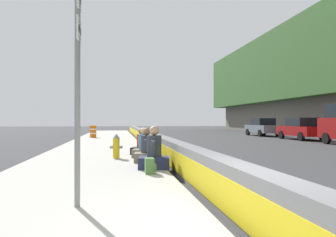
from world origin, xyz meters
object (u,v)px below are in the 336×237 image
(seated_person_foreground, at_px, (154,155))
(seated_person_rear, at_px, (144,148))
(route_sign_post, at_px, (78,76))
(seated_person_far, at_px, (141,146))
(fire_hydrant, at_px, (116,146))
(construction_barrel, at_px, (93,131))
(seated_person_middle, at_px, (147,151))
(backpack, at_px, (150,166))
(parked_car_fourth, at_px, (301,129))
(parked_car_midline, at_px, (262,127))

(seated_person_foreground, distance_m, seated_person_rear, 2.83)
(route_sign_post, distance_m, seated_person_foreground, 4.55)
(seated_person_far, bearing_deg, fire_hydrant, 140.26)
(seated_person_rear, bearing_deg, construction_barrel, 11.23)
(seated_person_middle, bearing_deg, backpack, 176.75)
(backpack, xyz_separation_m, parked_car_fourth, (14.94, -13.30, 0.53))
(seated_person_foreground, distance_m, parked_car_fourth, 19.20)
(route_sign_post, height_order, backpack, route_sign_post)
(fire_hydrant, relative_size, seated_person_far, 0.85)
(fire_hydrant, xyz_separation_m, construction_barrel, (14.56, 1.85, 0.03))
(fire_hydrant, height_order, parked_car_midline, parked_car_midline)
(seated_person_foreground, xyz_separation_m, construction_barrel, (17.22, 2.93, 0.10))
(seated_person_foreground, distance_m, construction_barrel, 17.47)
(seated_person_foreground, xyz_separation_m, seated_person_middle, (1.45, 0.08, -0.03))
(seated_person_middle, height_order, parked_car_fourth, parked_car_fourth)
(seated_person_rear, height_order, construction_barrel, seated_person_rear)
(seated_person_middle, relative_size, parked_car_fourth, 0.25)
(seated_person_middle, relative_size, seated_person_far, 1.08)
(fire_hydrant, height_order, parked_car_fourth, parked_car_fourth)
(parked_car_midline, bearing_deg, seated_person_far, 141.96)
(route_sign_post, relative_size, construction_barrel, 3.79)
(seated_person_foreground, bearing_deg, construction_barrel, 9.64)
(seated_person_rear, bearing_deg, parked_car_midline, -36.38)
(route_sign_post, height_order, seated_person_far, route_sign_post)
(parked_car_midline, bearing_deg, construction_barrel, 101.43)
(backpack, bearing_deg, parked_car_midline, -31.57)
(seated_person_foreground, height_order, seated_person_middle, seated_person_foreground)
(route_sign_post, xyz_separation_m, fire_hydrant, (6.54, -0.59, -1.62))
(seated_person_far, bearing_deg, seated_person_rear, -179.27)
(seated_person_foreground, bearing_deg, seated_person_rear, 1.42)
(route_sign_post, relative_size, seated_person_middle, 3.21)
(seated_person_rear, height_order, parked_car_midline, parked_car_midline)
(fire_hydrant, distance_m, seated_person_foreground, 2.86)
(seated_person_rear, relative_size, parked_car_fourth, 0.24)
(seated_person_middle, distance_m, seated_person_far, 2.39)
(seated_person_middle, distance_m, parked_car_midline, 22.97)
(seated_person_foreground, bearing_deg, route_sign_post, 156.83)
(route_sign_post, distance_m, seated_person_middle, 5.82)
(seated_person_far, distance_m, construction_barrel, 13.67)
(fire_hydrant, bearing_deg, seated_person_rear, -79.96)
(fire_hydrant, distance_m, seated_person_rear, 1.02)
(fire_hydrant, xyz_separation_m, parked_car_fourth, (11.39, -14.16, 0.27))
(parked_car_fourth, relative_size, parked_car_midline, 1.00)
(construction_barrel, distance_m, parked_car_midline, 16.13)
(construction_barrel, relative_size, parked_car_midline, 0.21)
(fire_hydrant, bearing_deg, route_sign_post, 174.86)
(fire_hydrant, height_order, seated_person_middle, seated_person_middle)
(fire_hydrant, height_order, seated_person_foreground, seated_person_foreground)
(construction_barrel, relative_size, parked_car_fourth, 0.21)
(seated_person_rear, relative_size, seated_person_far, 1.05)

